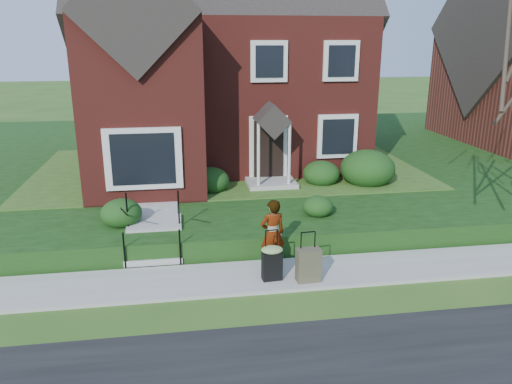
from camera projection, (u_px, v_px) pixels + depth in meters
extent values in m
plane|color=#2D5119|center=(262.00, 278.00, 11.54)|extent=(120.00, 120.00, 0.00)
cube|color=#9E9B93|center=(262.00, 276.00, 11.52)|extent=(60.00, 1.60, 0.08)
cube|color=#15330D|center=(310.00, 155.00, 22.33)|extent=(44.00, 20.00, 0.60)
cube|color=#9E9B93|center=(158.00, 193.00, 15.71)|extent=(1.20, 6.00, 0.06)
cube|color=maroon|center=(222.00, 91.00, 20.01)|extent=(10.00, 8.00, 5.40)
cube|color=maroon|center=(143.00, 108.00, 15.07)|extent=(3.60, 2.40, 5.40)
cube|color=silver|center=(144.00, 158.00, 14.37)|extent=(2.20, 0.30, 1.80)
cube|color=black|center=(268.00, 152.00, 16.84)|extent=(1.00, 0.12, 2.10)
cube|color=black|center=(337.00, 136.00, 17.06)|extent=(1.40, 0.10, 1.50)
cube|color=#9E9B93|center=(154.00, 260.00, 12.07)|extent=(1.40, 0.30, 0.15)
cube|color=#9E9B93|center=(154.00, 250.00, 12.31)|extent=(1.40, 0.30, 0.15)
cube|color=#9E9B93|center=(154.00, 240.00, 12.55)|extent=(1.40, 0.30, 0.15)
cube|color=#9E9B93|center=(154.00, 230.00, 12.79)|extent=(1.40, 0.30, 0.15)
cube|color=#9E9B93|center=(155.00, 222.00, 13.31)|extent=(1.40, 0.80, 0.15)
cylinder|color=black|center=(124.00, 250.00, 11.72)|extent=(0.04, 0.04, 0.90)
cylinder|color=black|center=(127.00, 210.00, 12.68)|extent=(0.04, 0.04, 0.90)
cylinder|color=black|center=(180.00, 247.00, 11.91)|extent=(0.04, 0.04, 0.90)
cylinder|color=black|center=(179.00, 207.00, 12.87)|extent=(0.04, 0.04, 0.90)
ellipsoid|color=#13340F|center=(109.00, 180.00, 15.27)|extent=(1.54, 1.54, 1.08)
ellipsoid|color=#13340F|center=(210.00, 178.00, 15.97)|extent=(1.23, 1.23, 0.86)
ellipsoid|color=#13340F|center=(321.00, 171.00, 16.78)|extent=(1.24, 1.24, 0.87)
ellipsoid|color=#13340F|center=(368.00, 165.00, 16.75)|extent=(1.83, 1.83, 1.28)
ellipsoid|color=#13340F|center=(121.00, 210.00, 13.09)|extent=(1.08, 1.08, 0.76)
ellipsoid|color=#13340F|center=(318.00, 204.00, 13.83)|extent=(0.85, 0.85, 0.60)
imported|color=#999999|center=(272.00, 234.00, 11.68)|extent=(0.68, 0.52, 1.68)
cube|color=black|center=(272.00, 266.00, 11.19)|extent=(0.46, 0.28, 0.66)
cylinder|color=black|center=(272.00, 231.00, 10.95)|extent=(0.27, 0.05, 0.03)
cylinder|color=black|center=(266.00, 242.00, 11.00)|extent=(0.02, 0.02, 0.50)
cylinder|color=black|center=(278.00, 242.00, 11.04)|extent=(0.02, 0.02, 0.50)
cylinder|color=black|center=(265.00, 278.00, 11.26)|extent=(0.04, 0.06, 0.06)
cylinder|color=black|center=(279.00, 277.00, 11.31)|extent=(0.04, 0.06, 0.06)
ellipsoid|color=#89A25D|center=(272.00, 249.00, 11.07)|extent=(0.52, 0.43, 0.15)
cube|color=#4C4833|center=(308.00, 265.00, 11.11)|extent=(0.55, 0.32, 0.77)
cylinder|color=black|center=(309.00, 234.00, 10.89)|extent=(0.32, 0.04, 0.03)
cylinder|color=black|center=(302.00, 242.00, 10.92)|extent=(0.02, 0.02, 0.37)
cylinder|color=black|center=(316.00, 241.00, 10.97)|extent=(0.02, 0.02, 0.37)
cylinder|color=black|center=(300.00, 280.00, 11.19)|extent=(0.04, 0.06, 0.06)
cylinder|color=black|center=(316.00, 279.00, 11.24)|extent=(0.04, 0.06, 0.06)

